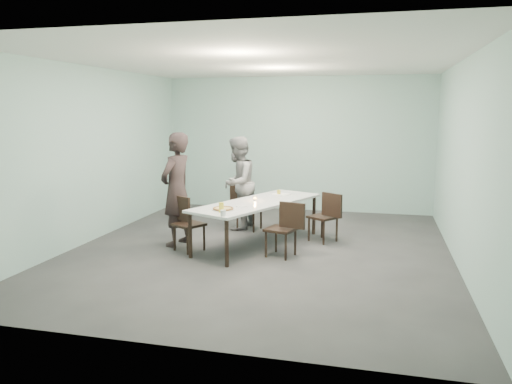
% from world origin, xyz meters
% --- Properties ---
extents(ground, '(7.00, 7.00, 0.00)m').
position_xyz_m(ground, '(0.00, 0.00, 0.00)').
color(ground, '#333335').
rests_on(ground, ground).
extents(room_shell, '(6.02, 7.02, 3.01)m').
position_xyz_m(room_shell, '(0.00, 0.00, 2.03)').
color(room_shell, '#99C1BC').
rests_on(room_shell, ground).
extents(table, '(1.86, 2.74, 0.75)m').
position_xyz_m(table, '(-0.11, 0.27, 0.69)').
color(table, white).
rests_on(table, ground).
extents(chair_near_left, '(0.64, 0.57, 0.87)m').
position_xyz_m(chair_near_left, '(-1.18, -0.27, 0.50)').
color(chair_near_left, black).
rests_on(chair_near_left, ground).
extents(chair_far_left, '(0.64, 0.49, 0.87)m').
position_xyz_m(chair_far_left, '(-0.61, 1.33, 0.50)').
color(chair_far_left, black).
rests_on(chair_far_left, ground).
extents(chair_near_right, '(0.65, 0.52, 0.87)m').
position_xyz_m(chair_near_right, '(0.47, -0.29, 0.50)').
color(chair_near_right, black).
rests_on(chair_near_right, ground).
extents(chair_far_right, '(0.63, 0.58, 0.87)m').
position_xyz_m(chair_far_right, '(0.99, 0.75, 0.50)').
color(chair_far_right, black).
rests_on(chair_far_right, ground).
extents(diner_near, '(0.59, 0.77, 1.90)m').
position_xyz_m(diner_near, '(-1.43, -0.03, 0.95)').
color(diner_near, black).
rests_on(diner_near, ground).
extents(diner_far, '(0.78, 0.94, 1.77)m').
position_xyz_m(diner_far, '(-0.77, 1.36, 0.88)').
color(diner_far, gray).
rests_on(diner_far, ground).
extents(pizza, '(0.34, 0.34, 0.04)m').
position_xyz_m(pizza, '(-0.44, -0.56, 0.77)').
color(pizza, white).
rests_on(pizza, table).
extents(side_plate, '(0.18, 0.18, 0.01)m').
position_xyz_m(side_plate, '(-0.26, -0.21, 0.76)').
color(side_plate, white).
rests_on(side_plate, table).
extents(beer_glass, '(0.08, 0.08, 0.15)m').
position_xyz_m(beer_glass, '(-0.41, -0.74, 0.82)').
color(beer_glass, gold).
rests_on(beer_glass, table).
extents(water_tumbler, '(0.08, 0.08, 0.09)m').
position_xyz_m(water_tumbler, '(-0.30, -1.00, 0.80)').
color(water_tumbler, silver).
rests_on(water_tumbler, table).
extents(tealight, '(0.06, 0.06, 0.05)m').
position_xyz_m(tealight, '(-0.16, 0.31, 0.77)').
color(tealight, silver).
rests_on(tealight, table).
extents(amber_tumbler, '(0.07, 0.07, 0.08)m').
position_xyz_m(amber_tumbler, '(0.09, 1.05, 0.79)').
color(amber_tumbler, gold).
rests_on(amber_tumbler, table).
extents(menu, '(0.36, 0.32, 0.01)m').
position_xyz_m(menu, '(0.13, 1.08, 0.75)').
color(menu, silver).
rests_on(menu, table).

